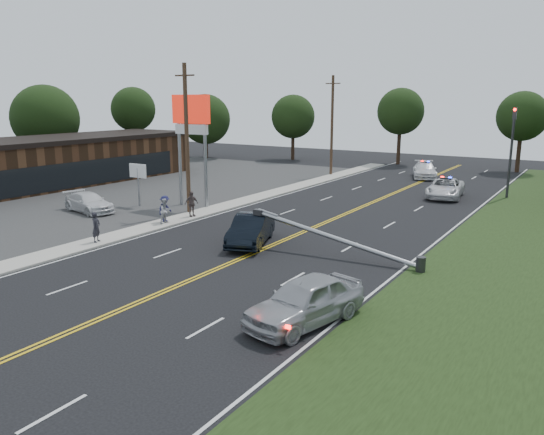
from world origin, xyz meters
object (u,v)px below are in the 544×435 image
Objects in this scene: parked_car at (89,203)px; bystander_c at (165,209)px; bystander_b at (165,211)px; crashed_sedan at (251,229)px; bystander_d at (191,204)px; bystander_a at (96,227)px; pylon_sign at (191,124)px; fallen_streetlight at (343,240)px; small_sign at (138,174)px; emergency_a at (445,188)px; utility_pole_mid at (187,139)px; utility_pole_far at (332,125)px; emergency_b at (425,170)px; traffic_signal at (512,145)px; waiting_sedan at (305,301)px.

parked_car is 2.74× the size of bystander_c.
crashed_sedan is at bearing -91.12° from bystander_b.
crashed_sedan is 7.60m from bystander_d.
bystander_a is at bearing -115.47° from parked_car.
fallen_streetlight is (14.69, -6.00, -5.08)m from pylon_sign.
bystander_c is (-12.64, 0.86, 0.03)m from fallen_streetlight.
small_sign is 23.88m from emergency_a.
pylon_sign is 0.85× the size of fallen_streetlight.
utility_pole_mid reaches higher than bystander_d.
small_sign is at bearing -102.31° from utility_pole_far.
bystander_a reaches higher than crashed_sedan.
crashed_sedan is at bearing -110.70° from emergency_b.
utility_pole_mid reaches higher than emergency_b.
small_sign reaches higher than bystander_a.
small_sign is at bearing 99.51° from bystander_d.
traffic_signal is at bearing -32.41° from bystander_b.
fallen_streetlight reaches higher than parked_car.
waiting_sedan is 1.07× the size of parked_car.
emergency_a is at bearing 108.10° from waiting_sedan.
bystander_b is at bearing -129.80° from emergency_a.
utility_pole_mid reaches higher than parked_car.
bystander_b is at bearing 177.54° from fallen_streetlight.
bystander_d is (-6.91, 3.15, 0.16)m from crashed_sedan.
bystander_d reaches higher than bystander_b.
small_sign is 1.87× the size of bystander_a.
small_sign is 28.72m from traffic_signal.
bystander_b is at bearing -161.67° from bystander_d.
bystander_c is at bearing -77.07° from parked_car.
small_sign is at bearing -141.10° from traffic_signal.
parked_car is 0.85× the size of emergency_a.
traffic_signal reaches higher than bystander_b.
traffic_signal is 17.97m from utility_pole_far.
emergency_a is at bearing -149.26° from traffic_signal.
waiting_sedan is at bearing -100.15° from parked_car.
fallen_streetlight is 5.62× the size of bystander_c.
parked_car is (-1.42, -3.38, -1.67)m from small_sign.
bystander_c is 0.99× the size of bystander_d.
parked_car is at bearing 88.05° from bystander_c.
small_sign is 4.03m from parked_car.
crashed_sedan is (8.06, -26.22, -4.28)m from utility_pole_far.
traffic_signal reaches higher than bystander_d.
bystander_d is (-12.15, -16.56, 0.21)m from emergency_a.
fallen_streetlight is 14.58m from utility_pole_mid.
bystander_b is (-14.49, 8.32, 0.07)m from waiting_sedan.
fallen_streetlight is 1.91× the size of crashed_sedan.
crashed_sedan is 0.90× the size of emergency_a.
bystander_b is (2.39, -5.47, -5.09)m from pylon_sign.
emergency_b reaches higher than parked_car.
utility_pole_mid is 1.00× the size of utility_pole_far.
emergency_b is at bearing 66.89° from pylon_sign.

